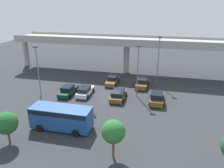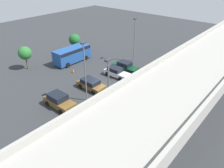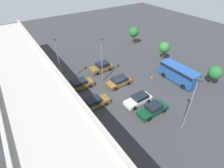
{
  "view_description": "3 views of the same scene",
  "coord_description": "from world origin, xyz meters",
  "px_view_note": "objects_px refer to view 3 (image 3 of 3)",
  "views": [
    {
      "loc": [
        7.43,
        -31.5,
        14.31
      ],
      "look_at": [
        -0.62,
        2.45,
        1.14
      ],
      "focal_mm": 35.0,
      "sensor_mm": 36.0,
      "label": 1
    },
    {
      "loc": [
        20.65,
        19.65,
        16.46
      ],
      "look_at": [
        -0.17,
        1.99,
        1.24
      ],
      "focal_mm": 35.0,
      "sensor_mm": 36.0,
      "label": 2
    },
    {
      "loc": [
        -19.11,
        14.18,
        18.62
      ],
      "look_at": [
        0.57,
        1.0,
        1.32
      ],
      "focal_mm": 28.0,
      "sensor_mm": 36.0,
      "label": 3
    }
  ],
  "objects_px": {
    "parked_car_4": "(80,84)",
    "tree_front_left": "(215,73)",
    "parked_car_0": "(153,109)",
    "parked_car_1": "(139,99)",
    "shuttle_bus": "(179,73)",
    "lamp_post_near_aisle": "(191,102)",
    "traffic_cone": "(152,77)",
    "tree_front_far_right": "(134,32)",
    "parked_car_5": "(101,67)",
    "parked_car_3": "(119,81)",
    "tree_front_centre": "(164,48)",
    "lamp_post_mid_lot": "(102,58)",
    "lamp_post_by_overpass": "(58,60)",
    "parked_car_2": "(95,103)"
  },
  "relations": [
    {
      "from": "parked_car_3",
      "to": "tree_front_centre",
      "type": "xyz_separation_m",
      "value": [
        2.33,
        -13.49,
        2.2
      ]
    },
    {
      "from": "parked_car_5",
      "to": "tree_front_left",
      "type": "xyz_separation_m",
      "value": [
        -14.97,
        -13.92,
        1.66
      ]
    },
    {
      "from": "tree_front_left",
      "to": "traffic_cone",
      "type": "height_order",
      "value": "tree_front_left"
    },
    {
      "from": "parked_car_0",
      "to": "parked_car_1",
      "type": "xyz_separation_m",
      "value": [
        2.8,
        0.35,
        -0.0
      ]
    },
    {
      "from": "parked_car_5",
      "to": "shuttle_bus",
      "type": "distance_m",
      "value": 14.63
    },
    {
      "from": "parked_car_0",
      "to": "tree_front_centre",
      "type": "xyz_separation_m",
      "value": [
        10.73,
        -13.46,
        2.21
      ]
    },
    {
      "from": "shuttle_bus",
      "to": "lamp_post_near_aisle",
      "type": "bearing_deg",
      "value": 132.58
    },
    {
      "from": "parked_car_0",
      "to": "tree_front_far_right",
      "type": "xyz_separation_m",
      "value": [
        21.18,
        -13.67,
        2.41
      ]
    },
    {
      "from": "parked_car_2",
      "to": "tree_front_far_right",
      "type": "bearing_deg",
      "value": 37.18
    },
    {
      "from": "tree_front_far_right",
      "to": "traffic_cone",
      "type": "distance_m",
      "value": 16.69
    },
    {
      "from": "tree_front_centre",
      "to": "tree_front_far_right",
      "type": "distance_m",
      "value": 10.45
    },
    {
      "from": "tree_front_far_right",
      "to": "traffic_cone",
      "type": "xyz_separation_m",
      "value": [
        -14.66,
        7.48,
        -2.78
      ]
    },
    {
      "from": "parked_car_1",
      "to": "shuttle_bus",
      "type": "distance_m",
      "value": 10.17
    },
    {
      "from": "shuttle_bus",
      "to": "lamp_post_mid_lot",
      "type": "bearing_deg",
      "value": 57.18
    },
    {
      "from": "tree_front_centre",
      "to": "parked_car_1",
      "type": "bearing_deg",
      "value": 119.85
    },
    {
      "from": "parked_car_4",
      "to": "tree_front_left",
      "type": "relative_size",
      "value": 1.23
    },
    {
      "from": "parked_car_0",
      "to": "tree_front_left",
      "type": "xyz_separation_m",
      "value": [
        -0.67,
        -13.78,
        1.76
      ]
    },
    {
      "from": "parked_car_5",
      "to": "tree_front_left",
      "type": "height_order",
      "value": "tree_front_left"
    },
    {
      "from": "parked_car_2",
      "to": "lamp_post_by_overpass",
      "type": "relative_size",
      "value": 0.52
    },
    {
      "from": "parked_car_2",
      "to": "lamp_post_by_overpass",
      "type": "distance_m",
      "value": 9.29
    },
    {
      "from": "lamp_post_near_aisle",
      "to": "lamp_post_by_overpass",
      "type": "xyz_separation_m",
      "value": [
        18.18,
        9.62,
        0.36
      ]
    },
    {
      "from": "parked_car_5",
      "to": "traffic_cone",
      "type": "height_order",
      "value": "parked_car_5"
    },
    {
      "from": "parked_car_5",
      "to": "tree_front_far_right",
      "type": "xyz_separation_m",
      "value": [
        6.87,
        -13.81,
        2.32
      ]
    },
    {
      "from": "parked_car_3",
      "to": "parked_car_5",
      "type": "xyz_separation_m",
      "value": [
        5.91,
        0.11,
        0.08
      ]
    },
    {
      "from": "tree_front_left",
      "to": "tree_front_centre",
      "type": "relative_size",
      "value": 0.9
    },
    {
      "from": "lamp_post_near_aisle",
      "to": "tree_front_centre",
      "type": "relative_size",
      "value": 1.97
    },
    {
      "from": "lamp_post_mid_lot",
      "to": "shuttle_bus",
      "type": "bearing_deg",
      "value": -122.82
    },
    {
      "from": "tree_front_far_right",
      "to": "parked_car_1",
      "type": "bearing_deg",
      "value": 142.66
    },
    {
      "from": "lamp_post_mid_lot",
      "to": "tree_front_far_right",
      "type": "xyz_separation_m",
      "value": [
        10.12,
        -15.56,
        -1.7
      ]
    },
    {
      "from": "tree_front_left",
      "to": "parked_car_4",
      "type": "bearing_deg",
      "value": 58.79
    },
    {
      "from": "parked_car_5",
      "to": "tree_front_far_right",
      "type": "relative_size",
      "value": 1.04
    },
    {
      "from": "parked_car_2",
      "to": "lamp_post_mid_lot",
      "type": "height_order",
      "value": "lamp_post_mid_lot"
    },
    {
      "from": "parked_car_2",
      "to": "lamp_post_mid_lot",
      "type": "bearing_deg",
      "value": 48.49
    },
    {
      "from": "parked_car_4",
      "to": "lamp_post_near_aisle",
      "type": "distance_m",
      "value": 17.82
    },
    {
      "from": "parked_car_2",
      "to": "parked_car_4",
      "type": "distance_m",
      "value": 5.48
    },
    {
      "from": "parked_car_1",
      "to": "parked_car_3",
      "type": "height_order",
      "value": "parked_car_3"
    },
    {
      "from": "lamp_post_near_aisle",
      "to": "lamp_post_by_overpass",
      "type": "height_order",
      "value": "lamp_post_by_overpass"
    },
    {
      "from": "shuttle_bus",
      "to": "traffic_cone",
      "type": "xyz_separation_m",
      "value": [
        2.97,
        3.56,
        -1.32
      ]
    },
    {
      "from": "parked_car_0",
      "to": "tree_front_far_right",
      "type": "distance_m",
      "value": 25.32
    },
    {
      "from": "parked_car_0",
      "to": "parked_car_5",
      "type": "height_order",
      "value": "parked_car_5"
    },
    {
      "from": "parked_car_0",
      "to": "shuttle_bus",
      "type": "xyz_separation_m",
      "value": [
        3.55,
        -9.75,
        0.95
      ]
    },
    {
      "from": "parked_car_5",
      "to": "lamp_post_mid_lot",
      "type": "xyz_separation_m",
      "value": [
        -3.25,
        1.75,
        4.01
      ]
    },
    {
      "from": "parked_car_2",
      "to": "parked_car_1",
      "type": "bearing_deg",
      "value": -27.64
    },
    {
      "from": "parked_car_2",
      "to": "parked_car_3",
      "type": "height_order",
      "value": "parked_car_2"
    },
    {
      "from": "traffic_cone",
      "to": "parked_car_4",
      "type": "bearing_deg",
      "value": 68.36
    },
    {
      "from": "parked_car_5",
      "to": "lamp_post_near_aisle",
      "type": "bearing_deg",
      "value": 94.33
    },
    {
      "from": "parked_car_2",
      "to": "tree_front_far_right",
      "type": "xyz_separation_m",
      "value": [
        15.21,
        -20.06,
        2.4
      ]
    },
    {
      "from": "shuttle_bus",
      "to": "parked_car_5",
      "type": "bearing_deg",
      "value": 42.6
    },
    {
      "from": "parked_car_3",
      "to": "tree_front_far_right",
      "type": "bearing_deg",
      "value": -136.99
    },
    {
      "from": "parked_car_0",
      "to": "lamp_post_by_overpass",
      "type": "xyz_separation_m",
      "value": [
        13.93,
        8.36,
        4.37
      ]
    }
  ]
}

